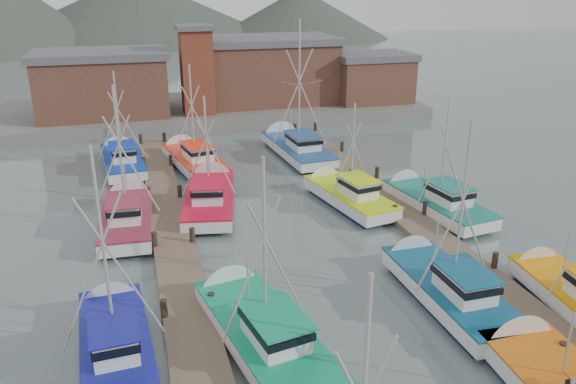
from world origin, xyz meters
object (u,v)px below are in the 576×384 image
object	(u,v)px
lookout_tower	(197,69)
boat_12	(192,159)
boat_4	(259,328)
boat_8	(210,196)

from	to	relation	value
lookout_tower	boat_12	xyz separation A→B (m)	(-2.34, -13.68, -4.87)
boat_4	boat_12	distance (m)	23.62
boat_4	lookout_tower	bearing A→B (deg)	75.78
boat_8	lookout_tower	bearing A→B (deg)	95.12
boat_8	boat_12	size ratio (longest dim) A/B	1.04
lookout_tower	boat_8	world-z (taller)	lookout_tower
lookout_tower	boat_12	distance (m)	14.70
boat_4	boat_12	world-z (taller)	boat_4
lookout_tower	boat_4	xyz separation A→B (m)	(-2.46, -37.29, -4.87)
boat_8	boat_12	xyz separation A→B (m)	(-0.16, 8.41, 0.00)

